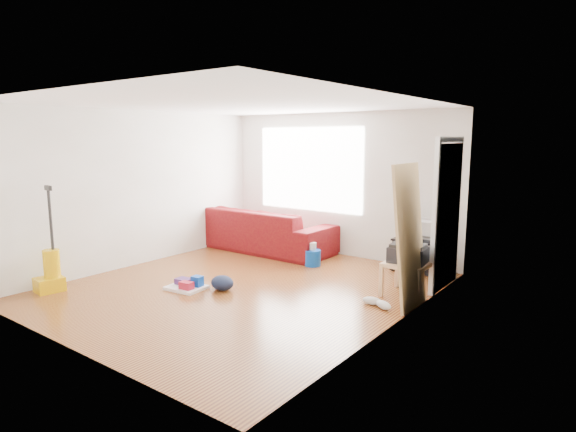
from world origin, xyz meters
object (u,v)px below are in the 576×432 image
Objects in this scene: tv_stand at (418,255)px; side_table at (407,267)px; bucket at (313,266)px; backpack at (222,290)px; vacuum at (50,272)px; sofa at (264,250)px; cleaning_tray at (187,285)px.

tv_stand reaches higher than side_table.
bucket is 0.72× the size of backpack.
vacuum reaches higher than bucket.
tv_stand is at bearing -174.63° from sofa.
sofa is 4.85× the size of side_table.
side_table is at bearing -15.06° from bucket.
side_table is 1.93m from bucket.
vacuum is at bearing -125.41° from backpack.
tv_stand reaches higher than backpack.
bucket is (-1.51, -0.68, -0.27)m from tv_stand.
bucket is at bearing 164.94° from side_table.
side_table is (0.32, -1.17, 0.11)m from tv_stand.
backpack is (0.42, 0.26, -0.05)m from cleaning_tray.
vacuum is (-1.42, -1.16, 0.21)m from cleaning_tray.
side_table is at bearing 48.64° from backpack.
vacuum is (-0.76, -3.63, 0.27)m from sofa.
side_table reaches higher than bucket.
backpack is at bearing -126.48° from tv_stand.
bucket is 1.82m from backpack.
cleaning_tray is 0.49m from backpack.
backpack is at bearing 116.03° from sofa.
tv_stand reaches higher than sofa.
cleaning_tray is 1.85m from vacuum.
side_table reaches higher than cleaning_tray.
bucket is 0.18× the size of vacuum.
side_table is at bearing 164.23° from sofa.
bucket is 0.49× the size of cleaning_tray.
sofa is 2.90m from tv_stand.
backpack is (-2.11, -1.31, -0.38)m from side_table.
vacuum is at bearing -140.73° from cleaning_tray.
side_table is at bearing 31.75° from cleaning_tray.
backpack is (-0.28, -1.80, 0.00)m from bucket.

